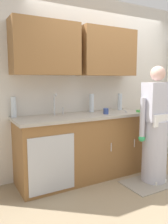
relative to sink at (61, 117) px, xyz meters
name	(u,v)px	position (x,y,z in m)	size (l,w,h in m)	color
ground_plane	(144,187)	(0.89, -0.71, -0.93)	(9.00, 9.00, 0.00)	#998466
kitchen_wall_with_uppers	(96,77)	(0.75, 0.29, 0.55)	(4.80, 0.44, 2.70)	beige
counter_cabinet	(83,148)	(0.33, -0.01, -0.48)	(1.90, 0.62, 0.90)	brown
countertop	(83,116)	(0.34, -0.01, -0.01)	(1.96, 0.66, 0.04)	#A8A093
sink	(61,117)	(0.00, 0.00, 0.00)	(0.50, 0.36, 0.35)	#B7BABF
person_at_sink	(155,134)	(1.15, -0.62, -0.23)	(0.55, 0.34, 1.62)	white
floor_mat	(151,182)	(1.08, -0.66, -0.92)	(0.80, 0.50, 0.01)	gray
bottle_water_short	(92,103)	(0.59, 0.16, 0.15)	(0.07, 0.07, 0.28)	silver
bottle_dish_liquid	(14,107)	(-0.58, 0.23, 0.15)	(0.07, 0.07, 0.28)	silver
bottle_cleaner_spray	(120,102)	(1.12, 0.14, 0.15)	(0.07, 0.07, 0.27)	silver
cup_by_sink	(106,111)	(0.65, -0.13, 0.06)	(0.08, 0.08, 0.08)	#33478C
knife_on_counter	(126,111)	(1.07, -0.07, 0.02)	(0.24, 0.02, 0.01)	silver
sponge	(140,111)	(1.24, -0.21, 0.03)	(0.11, 0.07, 0.03)	#4CBF4C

